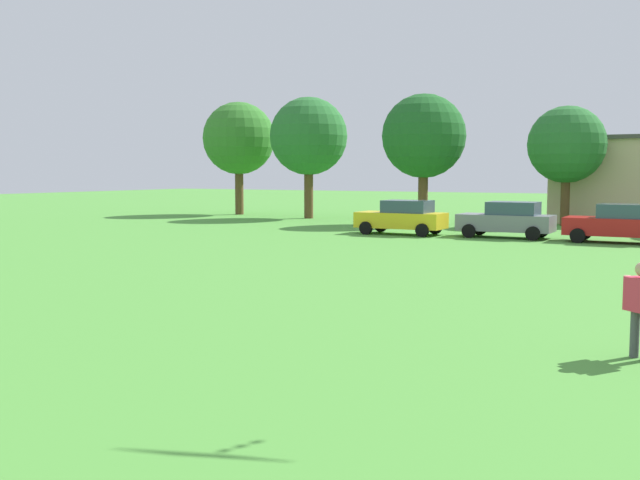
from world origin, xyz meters
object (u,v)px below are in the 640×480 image
(tree_left, at_px, (309,137))
(parked_car_gray_1, at_px, (507,219))
(parked_car_yellow_0, at_px, (402,217))
(parked_car_red_2, at_px, (619,223))
(tree_right, at_px, (567,145))
(tree_far_left, at_px, (239,139))
(tree_center, at_px, (424,136))

(tree_left, bearing_deg, parked_car_gray_1, -28.18)
(parked_car_gray_1, bearing_deg, parked_car_yellow_0, 7.27)
(parked_car_gray_1, distance_m, tree_left, 17.86)
(parked_car_red_2, relative_size, tree_left, 0.54)
(parked_car_gray_1, distance_m, tree_right, 10.02)
(parked_car_red_2, xyz_separation_m, tree_far_left, (-26.72, 9.87, 4.59))
(tree_center, bearing_deg, tree_far_left, 167.27)
(parked_car_yellow_0, relative_size, parked_car_gray_1, 1.00)
(tree_far_left, bearing_deg, parked_car_gray_1, -23.88)
(tree_left, xyz_separation_m, tree_center, (8.73, -1.95, -0.28))
(parked_car_gray_1, xyz_separation_m, parked_car_red_2, (4.86, -0.20, 0.00))
(parked_car_yellow_0, relative_size, parked_car_red_2, 1.00)
(tree_far_left, relative_size, tree_right, 1.19)
(parked_car_yellow_0, xyz_separation_m, tree_right, (5.91, 9.89, 3.73))
(tree_far_left, bearing_deg, parked_car_yellow_0, -31.42)
(tree_right, bearing_deg, parked_car_yellow_0, -120.86)
(tree_far_left, relative_size, tree_left, 1.01)
(parked_car_red_2, xyz_separation_m, tree_right, (-3.93, 9.45, 3.73))
(parked_car_gray_1, relative_size, tree_right, 0.63)
(parked_car_gray_1, height_order, tree_right, tree_right)
(parked_car_red_2, bearing_deg, tree_left, -22.58)
(tree_center, bearing_deg, parked_car_red_2, -29.41)
(tree_left, relative_size, tree_right, 1.17)
(parked_car_yellow_0, relative_size, tree_right, 0.63)
(parked_car_red_2, height_order, tree_right, tree_right)
(parked_car_red_2, relative_size, tree_far_left, 0.53)
(parked_car_gray_1, height_order, tree_left, tree_left)
(parked_car_yellow_0, bearing_deg, parked_car_gray_1, -172.73)
(tree_left, xyz_separation_m, tree_right, (16.16, 1.09, -0.80))
(tree_left, bearing_deg, tree_right, 3.87)
(parked_car_gray_1, height_order, tree_far_left, tree_far_left)
(tree_far_left, distance_m, tree_right, 22.81)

